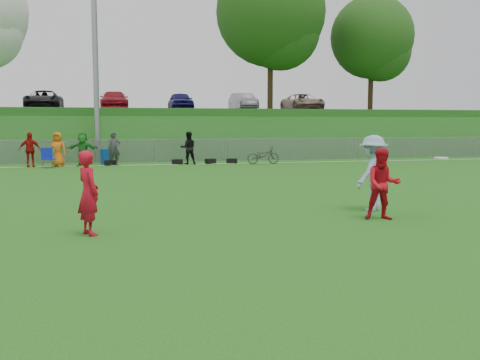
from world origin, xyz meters
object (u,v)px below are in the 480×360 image
object	(u,v)px
frisbee	(441,158)
recycling_bin	(106,157)
player_red_center	(383,184)
bicycle	(263,155)
player_red_left	(88,193)
player_blue	(373,173)

from	to	relation	value
frisbee	recycling_bin	distance (m)	19.80
player_red_center	bicycle	xyz separation A→B (m)	(1.91, 16.29, -0.34)
player_red_left	player_red_center	world-z (taller)	player_red_left
player_red_center	player_red_left	bearing A→B (deg)	-160.65
recycling_bin	player_blue	bearing A→B (deg)	-68.97
bicycle	frisbee	bearing A→B (deg)	175.61
player_red_center	frisbee	xyz separation A→B (m)	(1.22, -0.30, 0.58)
player_blue	bicycle	distance (m)	15.18
frisbee	recycling_bin	size ratio (longest dim) A/B	0.38
player_red_left	recycling_bin	bearing A→B (deg)	-26.63
player_red_left	recycling_bin	distance (m)	18.25
frisbee	player_red_center	bearing A→B (deg)	166.22
player_red_left	frisbee	distance (m)	7.47
player_red_center	player_blue	world-z (taller)	player_blue
player_red_left	bicycle	bearing A→B (deg)	-52.58
bicycle	player_red_center	bearing A→B (deg)	171.31
player_red_center	frisbee	distance (m)	1.38
player_blue	player_red_left	bearing A→B (deg)	-21.12
player_blue	recycling_bin	xyz separation A→B (m)	(-6.49, 16.87, -0.52)
player_blue	bicycle	size ratio (longest dim) A/B	1.07
player_red_left	player_red_center	size ratio (longest dim) A/B	1.02
player_red_left	recycling_bin	size ratio (longest dim) A/B	1.99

